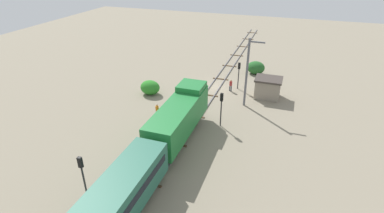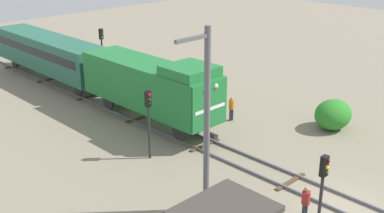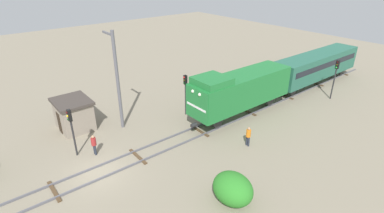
{
  "view_description": "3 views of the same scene",
  "coord_description": "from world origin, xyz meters",
  "px_view_note": "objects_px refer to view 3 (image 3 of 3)",
  "views": [
    {
      "loc": [
        -9.89,
        38.94,
        17.69
      ],
      "look_at": [
        -0.3,
        11.26,
        2.37
      ],
      "focal_mm": 28.0,
      "sensor_mm": 36.0,
      "label": 1
    },
    {
      "loc": [
        -19.02,
        -8.99,
        12.5
      ],
      "look_at": [
        -0.44,
        9.96,
        2.49
      ],
      "focal_mm": 45.0,
      "sensor_mm": 36.0,
      "label": 2
    },
    {
      "loc": [
        17.43,
        -5.62,
        13.44
      ],
      "look_at": [
        -0.9,
        9.16,
        2.15
      ],
      "focal_mm": 28.0,
      "sensor_mm": 36.0,
      "label": 3
    }
  ],
  "objects_px": {
    "locomotive": "(240,89)",
    "catenary_mast": "(117,79)",
    "traffic_signal_near": "(71,124)",
    "traffic_signal_mid": "(185,88)",
    "passenger_car_leading": "(317,64)",
    "worker_near_track": "(94,143)",
    "worker_by_signal": "(248,135)",
    "relay_hut": "(74,114)",
    "traffic_signal_far": "(336,73)"
  },
  "relations": [
    {
      "from": "traffic_signal_far",
      "to": "worker_by_signal",
      "type": "xyz_separation_m",
      "value": [
        0.6,
        -14.2,
        -2.02
      ]
    },
    {
      "from": "traffic_signal_near",
      "to": "passenger_car_leading",
      "type": "bearing_deg",
      "value": 83.49
    },
    {
      "from": "traffic_signal_near",
      "to": "locomotive",
      "type": "bearing_deg",
      "value": 77.72
    },
    {
      "from": "traffic_signal_far",
      "to": "catenary_mast",
      "type": "bearing_deg",
      "value": -112.72
    },
    {
      "from": "passenger_car_leading",
      "to": "worker_by_signal",
      "type": "distance_m",
      "value": 17.31
    },
    {
      "from": "passenger_car_leading",
      "to": "traffic_signal_mid",
      "type": "bearing_deg",
      "value": -101.17
    },
    {
      "from": "passenger_car_leading",
      "to": "traffic_signal_near",
      "type": "bearing_deg",
      "value": -96.51
    },
    {
      "from": "traffic_signal_near",
      "to": "worker_near_track",
      "type": "relative_size",
      "value": 2.3
    },
    {
      "from": "locomotive",
      "to": "catenary_mast",
      "type": "relative_size",
      "value": 1.33
    },
    {
      "from": "traffic_signal_near",
      "to": "worker_by_signal",
      "type": "distance_m",
      "value": 13.63
    },
    {
      "from": "traffic_signal_near",
      "to": "relay_hut",
      "type": "distance_m",
      "value": 4.74
    },
    {
      "from": "catenary_mast",
      "to": "worker_near_track",
      "type": "bearing_deg",
      "value": -54.15
    },
    {
      "from": "traffic_signal_mid",
      "to": "relay_hut",
      "type": "bearing_deg",
      "value": -113.67
    },
    {
      "from": "traffic_signal_near",
      "to": "worker_by_signal",
      "type": "bearing_deg",
      "value": 56.81
    },
    {
      "from": "traffic_signal_far",
      "to": "worker_near_track",
      "type": "distance_m",
      "value": 25.16
    },
    {
      "from": "passenger_car_leading",
      "to": "catenary_mast",
      "type": "distance_m",
      "value": 23.84
    },
    {
      "from": "traffic_signal_near",
      "to": "traffic_signal_far",
      "type": "bearing_deg",
      "value": 75.07
    },
    {
      "from": "worker_by_signal",
      "to": "relay_hut",
      "type": "bearing_deg",
      "value": 46.05
    },
    {
      "from": "traffic_signal_far",
      "to": "relay_hut",
      "type": "height_order",
      "value": "traffic_signal_far"
    },
    {
      "from": "traffic_signal_near",
      "to": "worker_near_track",
      "type": "bearing_deg",
      "value": 55.31
    },
    {
      "from": "traffic_signal_near",
      "to": "worker_by_signal",
      "type": "height_order",
      "value": "traffic_signal_near"
    },
    {
      "from": "locomotive",
      "to": "worker_by_signal",
      "type": "height_order",
      "value": "locomotive"
    },
    {
      "from": "locomotive",
      "to": "traffic_signal_mid",
      "type": "xyz_separation_m",
      "value": [
        -3.4,
        -3.88,
        0.05
      ]
    },
    {
      "from": "worker_by_signal",
      "to": "catenary_mast",
      "type": "height_order",
      "value": "catenary_mast"
    },
    {
      "from": "catenary_mast",
      "to": "passenger_car_leading",
      "type": "bearing_deg",
      "value": 77.71
    },
    {
      "from": "locomotive",
      "to": "relay_hut",
      "type": "distance_m",
      "value": 15.28
    },
    {
      "from": "traffic_signal_near",
      "to": "relay_hut",
      "type": "bearing_deg",
      "value": 161.17
    },
    {
      "from": "worker_by_signal",
      "to": "relay_hut",
      "type": "height_order",
      "value": "relay_hut"
    },
    {
      "from": "worker_by_signal",
      "to": "catenary_mast",
      "type": "xyz_separation_m",
      "value": [
        -9.26,
        -6.48,
        3.61
      ]
    },
    {
      "from": "traffic_signal_far",
      "to": "worker_by_signal",
      "type": "height_order",
      "value": "traffic_signal_far"
    },
    {
      "from": "passenger_car_leading",
      "to": "worker_near_track",
      "type": "xyz_separation_m",
      "value": [
        -2.4,
        -26.88,
        -1.53
      ]
    },
    {
      "from": "passenger_car_leading",
      "to": "worker_by_signal",
      "type": "relative_size",
      "value": 8.24
    },
    {
      "from": "locomotive",
      "to": "traffic_signal_near",
      "type": "xyz_separation_m",
      "value": [
        -3.2,
        -14.7,
        -0.05
      ]
    },
    {
      "from": "traffic_signal_near",
      "to": "catenary_mast",
      "type": "relative_size",
      "value": 0.45
    },
    {
      "from": "traffic_signal_near",
      "to": "catenary_mast",
      "type": "xyz_separation_m",
      "value": [
        -1.86,
        4.83,
        1.88
      ]
    },
    {
      "from": "catenary_mast",
      "to": "traffic_signal_near",
      "type": "bearing_deg",
      "value": -68.98
    },
    {
      "from": "traffic_signal_mid",
      "to": "worker_near_track",
      "type": "relative_size",
      "value": 2.39
    },
    {
      "from": "worker_near_track",
      "to": "catenary_mast",
      "type": "xyz_separation_m",
      "value": [
        -2.66,
        3.68,
        3.61
      ]
    },
    {
      "from": "traffic_signal_near",
      "to": "traffic_signal_mid",
      "type": "xyz_separation_m",
      "value": [
        -0.2,
        10.82,
        0.1
      ]
    },
    {
      "from": "worker_by_signal",
      "to": "passenger_car_leading",
      "type": "bearing_deg",
      "value": -69.93
    },
    {
      "from": "traffic_signal_near",
      "to": "catenary_mast",
      "type": "distance_m",
      "value": 5.51
    },
    {
      "from": "traffic_signal_near",
      "to": "relay_hut",
      "type": "xyz_separation_m",
      "value": [
        -4.3,
        1.47,
        -1.34
      ]
    },
    {
      "from": "worker_by_signal",
      "to": "relay_hut",
      "type": "relative_size",
      "value": 0.49
    },
    {
      "from": "worker_near_track",
      "to": "relay_hut",
      "type": "height_order",
      "value": "relay_hut"
    },
    {
      "from": "catenary_mast",
      "to": "worker_by_signal",
      "type": "bearing_deg",
      "value": 34.99
    },
    {
      "from": "passenger_car_leading",
      "to": "traffic_signal_mid",
      "type": "xyz_separation_m",
      "value": [
        -3.4,
        -17.22,
        0.3
      ]
    },
    {
      "from": "locomotive",
      "to": "traffic_signal_far",
      "type": "xyz_separation_m",
      "value": [
        3.6,
        10.81,
        0.25
      ]
    },
    {
      "from": "passenger_car_leading",
      "to": "traffic_signal_mid",
      "type": "height_order",
      "value": "traffic_signal_mid"
    },
    {
      "from": "worker_near_track",
      "to": "worker_by_signal",
      "type": "relative_size",
      "value": 1.0
    },
    {
      "from": "traffic_signal_far",
      "to": "catenary_mast",
      "type": "height_order",
      "value": "catenary_mast"
    }
  ]
}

